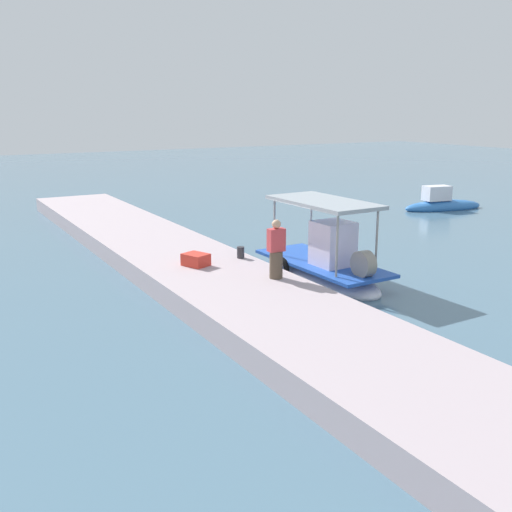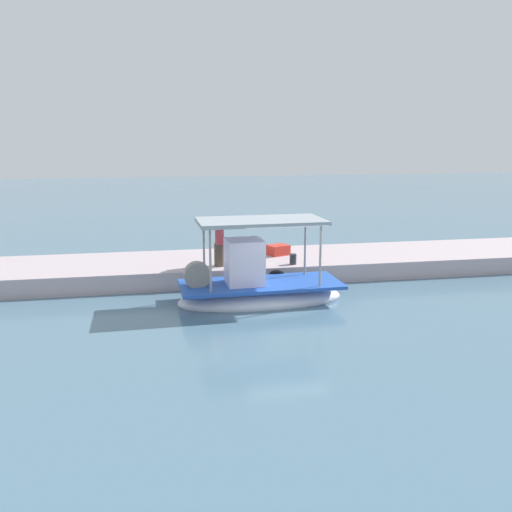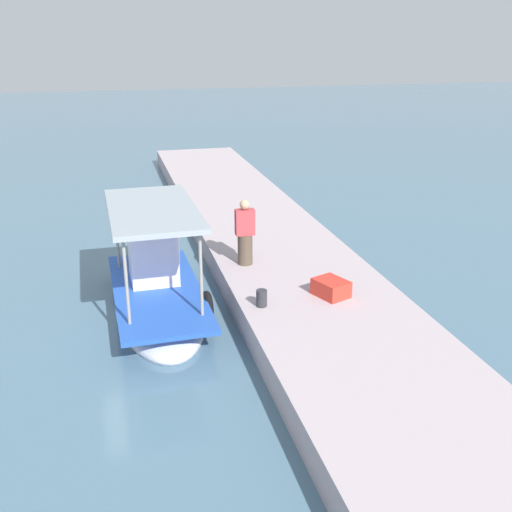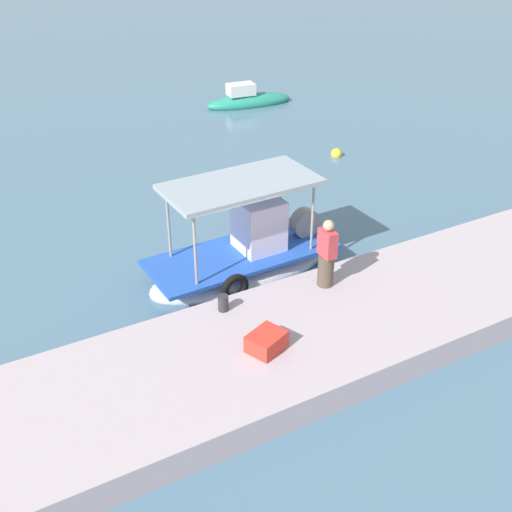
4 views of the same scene
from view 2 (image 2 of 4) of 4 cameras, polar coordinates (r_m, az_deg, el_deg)
ground_plane at (r=16.68m, az=2.77°, el=-4.98°), size 120.00×120.00×0.00m
dock_quay at (r=20.16m, az=0.25°, el=-0.99°), size 36.00×3.78×0.64m
main_fishing_boat at (r=16.62m, az=0.17°, el=-3.34°), size 5.22×2.22×2.94m
fisherman_near_bollard at (r=18.53m, az=-3.92°, el=1.27°), size 0.39×0.49×1.71m
mooring_bollard at (r=18.90m, az=3.97°, el=-0.33°), size 0.24×0.24×0.37m
cargo_crate at (r=20.44m, az=2.37°, el=0.65°), size 0.92×0.83×0.38m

